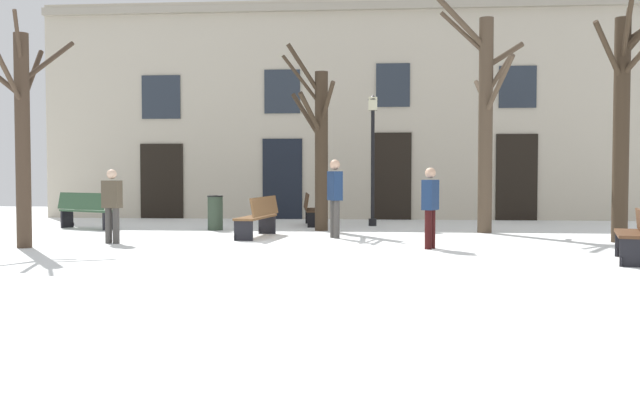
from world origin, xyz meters
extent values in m
plane|color=white|center=(0.00, 0.00, 0.00)|extent=(30.48, 30.48, 0.00)
cube|color=#BCB29E|center=(0.00, 8.74, 3.45)|extent=(19.05, 0.40, 6.90)
cube|color=#A09786|center=(0.00, 8.49, 6.65)|extent=(19.05, 0.30, 0.24)
cube|color=black|center=(-5.68, 8.52, 1.20)|extent=(1.39, 0.08, 2.40)
cube|color=#262D38|center=(-5.68, 8.52, 3.89)|extent=(1.25, 0.06, 1.39)
cube|color=black|center=(-1.76, 8.52, 1.27)|extent=(1.26, 0.08, 2.55)
cube|color=#262D38|center=(-1.76, 8.52, 4.04)|extent=(1.13, 0.06, 1.38)
cube|color=black|center=(1.72, 8.52, 1.36)|extent=(1.17, 0.08, 2.73)
cube|color=#262D38|center=(1.72, 8.52, 4.20)|extent=(1.05, 0.06, 1.35)
cube|color=black|center=(5.54, 8.52, 1.33)|extent=(1.26, 0.08, 2.67)
cube|color=#262D38|center=(5.54, 8.52, 4.11)|extent=(1.14, 0.06, 1.28)
cylinder|color=#382B1E|center=(6.42, 1.90, 2.39)|extent=(0.33, 0.33, 4.77)
cylinder|color=#382B1E|center=(6.04, 1.57, 4.00)|extent=(0.91, 0.80, 1.21)
cylinder|color=#382B1E|center=(6.64, 2.36, 4.60)|extent=(0.55, 1.02, 1.19)
cylinder|color=#382B1E|center=(6.26, 1.17, 4.43)|extent=(0.42, 1.54, 1.22)
cylinder|color=#4C3D2D|center=(3.90, 4.04, 2.64)|extent=(0.35, 0.35, 5.28)
cylinder|color=#4C3D2D|center=(3.30, 3.80, 5.08)|extent=(1.34, 0.64, 1.23)
cylinder|color=#4C3D2D|center=(3.85, 4.51, 3.51)|extent=(0.23, 1.03, 0.74)
cylinder|color=#4C3D2D|center=(4.10, 3.41, 3.54)|extent=(0.54, 1.37, 1.31)
cylinder|color=#4C3D2D|center=(4.36, 4.15, 4.37)|extent=(1.01, 0.37, 0.70)
cylinder|color=#4C3D2D|center=(4.18, 3.92, 3.84)|extent=(0.68, 0.37, 0.99)
cylinder|color=#4C3D2D|center=(3.35, 4.01, 4.90)|extent=(1.18, 0.16, 1.10)
cylinder|color=#382B1E|center=(-0.18, 4.28, 2.02)|extent=(0.33, 0.33, 4.05)
cylinder|color=#382B1E|center=(-0.65, 4.10, 3.79)|extent=(1.03, 0.47, 1.28)
cylinder|color=#382B1E|center=(-0.01, 3.94, 3.21)|extent=(0.48, 0.82, 1.05)
cylinder|color=#382B1E|center=(-0.58, 4.09, 4.05)|extent=(0.94, 0.52, 1.33)
cylinder|color=#382B1E|center=(-0.59, 4.69, 2.95)|extent=(0.96, 0.96, 1.31)
cylinder|color=#382B1E|center=(-0.40, 3.86, 2.93)|extent=(0.59, 0.97, 1.06)
cylinder|color=#423326|center=(-5.75, -0.16, 2.12)|extent=(0.29, 0.29, 4.24)
cylinder|color=#423326|center=(-5.64, -0.48, 4.07)|extent=(0.31, 0.72, 1.00)
cylinder|color=#423326|center=(-6.19, 0.02, 3.56)|extent=(0.99, 0.49, 1.45)
cylinder|color=#423326|center=(-5.47, 0.38, 3.76)|extent=(0.68, 1.18, 1.02)
cylinder|color=#423326|center=(-5.75, -0.62, 3.28)|extent=(0.10, 0.99, 0.95)
cylinder|color=#423326|center=(-5.77, 0.29, 3.44)|extent=(0.14, 0.98, 1.23)
cylinder|color=black|center=(1.12, 5.96, 1.60)|extent=(0.10, 0.10, 3.20)
cylinder|color=black|center=(1.12, 5.96, 0.10)|extent=(0.22, 0.22, 0.20)
cube|color=beige|center=(1.12, 5.96, 3.38)|extent=(0.24, 0.24, 0.36)
cone|color=black|center=(1.12, 5.96, 3.56)|extent=(0.30, 0.30, 0.14)
cylinder|color=#2D3D2D|center=(-2.92, 4.22, 0.43)|extent=(0.39, 0.39, 0.86)
torus|color=black|center=(-2.92, 4.22, 0.88)|extent=(0.42, 0.42, 0.04)
cube|color=#3D2819|center=(-0.53, 5.97, 0.43)|extent=(0.67, 1.65, 0.05)
cube|color=#3D2819|center=(-0.73, 5.95, 0.68)|extent=(0.33, 1.60, 0.43)
cube|color=black|center=(-0.43, 5.24, 0.22)|extent=(0.41, 0.12, 0.43)
torus|color=black|center=(-0.26, 5.27, 0.08)|extent=(0.05, 0.17, 0.17)
cube|color=black|center=(-0.64, 6.71, 0.22)|extent=(0.41, 0.12, 0.43)
torus|color=black|center=(-0.46, 6.73, 0.08)|extent=(0.05, 0.17, 0.17)
cube|color=#51331E|center=(5.48, -1.38, 0.47)|extent=(0.79, 1.58, 0.05)
cube|color=black|center=(5.66, -0.70, 0.24)|extent=(0.36, 0.15, 0.47)
torus|color=black|center=(5.52, -0.66, 0.08)|extent=(0.07, 0.17, 0.17)
cube|color=black|center=(5.29, -2.06, 0.24)|extent=(0.36, 0.15, 0.47)
torus|color=black|center=(5.14, -2.02, 0.08)|extent=(0.07, 0.17, 0.17)
cube|color=#2D4C33|center=(-6.38, 4.34, 0.48)|extent=(1.71, 1.10, 0.05)
cube|color=#2D4C33|center=(-6.46, 4.17, 0.74)|extent=(1.59, 0.84, 0.44)
cube|color=black|center=(-5.67, 4.01, 0.24)|extent=(0.21, 0.37, 0.48)
torus|color=black|center=(-5.60, 4.15, 0.08)|extent=(0.17, 0.10, 0.17)
cube|color=black|center=(-7.09, 4.67, 0.24)|extent=(0.21, 0.37, 0.48)
torus|color=black|center=(-7.03, 4.82, 0.08)|extent=(0.17, 0.10, 0.17)
cube|color=brown|center=(-1.55, 2.43, 0.46)|extent=(0.72, 1.94, 0.05)
cube|color=brown|center=(-1.34, 2.40, 0.72)|extent=(0.37, 1.89, 0.44)
cube|color=black|center=(-1.43, 3.31, 0.23)|extent=(0.42, 0.12, 0.46)
torus|color=black|center=(-1.61, 3.33, 0.08)|extent=(0.05, 0.17, 0.17)
cube|color=black|center=(-1.67, 1.55, 0.23)|extent=(0.42, 0.12, 0.46)
torus|color=black|center=(-1.85, 1.57, 0.08)|extent=(0.05, 0.17, 0.17)
cylinder|color=#403D3A|center=(-4.40, 0.79, 0.37)|extent=(0.14, 0.14, 0.75)
cylinder|color=#403D3A|center=(-4.23, 0.76, 0.37)|extent=(0.14, 0.14, 0.75)
cube|color=#4C4233|center=(-4.32, 0.77, 1.04)|extent=(0.42, 0.29, 0.58)
sphere|color=beige|center=(-4.32, 0.77, 1.46)|extent=(0.21, 0.21, 0.21)
cylinder|color=#350F0F|center=(2.24, 0.23, 0.38)|extent=(0.14, 0.14, 0.76)
cylinder|color=#350F0F|center=(2.32, 0.39, 0.38)|extent=(0.14, 0.14, 0.76)
cube|color=navy|center=(2.28, 0.31, 1.06)|extent=(0.37, 0.44, 0.59)
sphere|color=tan|center=(2.28, 0.31, 1.49)|extent=(0.21, 0.21, 0.21)
cylinder|color=#403D3A|center=(0.24, 2.44, 0.43)|extent=(0.14, 0.14, 0.86)
cylinder|color=#403D3A|center=(0.33, 2.29, 0.43)|extent=(0.14, 0.14, 0.86)
cube|color=navy|center=(0.29, 2.36, 1.19)|extent=(0.38, 0.44, 0.66)
sphere|color=tan|center=(0.29, 2.36, 1.67)|extent=(0.24, 0.24, 0.24)
camera|label=1|loc=(1.25, -13.47, 1.53)|focal=39.19mm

